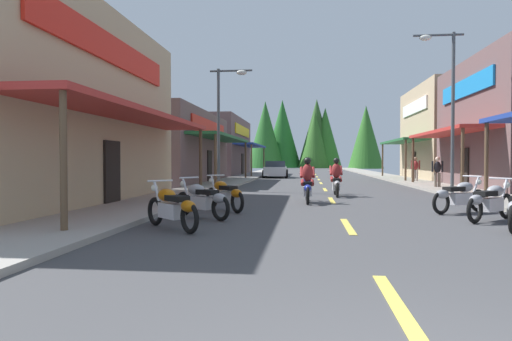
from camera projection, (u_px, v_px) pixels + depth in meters
name	position (u px, v px, depth m)	size (l,w,h in m)	color
ground	(318.00, 180.00, 34.51)	(9.41, 94.44, 0.10)	#424244
sidewalk_left	(242.00, 178.00, 35.17)	(2.48, 94.44, 0.12)	#9E9991
sidewalk_right	(398.00, 179.00, 33.84)	(2.48, 94.44, 0.12)	gray
centerline_dashes	(318.00, 178.00, 36.62)	(0.16, 67.35, 0.01)	#E0C64C
storefront_left_middle	(156.00, 148.00, 29.30)	(8.97, 13.19, 4.58)	brown
storefront_left_far	(209.00, 147.00, 44.13)	(8.56, 12.91, 5.54)	brown
storefront_right_far	(474.00, 133.00, 33.31)	(10.41, 10.46, 6.96)	tan
streetlamp_left	(225.00, 111.00, 21.32)	(2.03, 0.30, 5.82)	#474C51
streetlamp_right	(446.00, 91.00, 18.55)	(2.03, 0.30, 6.76)	#474C51
motorcycle_parked_right_2	(491.00, 201.00, 10.84)	(1.65, 1.51, 1.04)	black
motorcycle_parked_right_3	(459.00, 196.00, 12.46)	(1.84, 1.27, 1.04)	black
motorcycle_parked_left_0	(172.00, 207.00, 9.50)	(1.60, 1.57, 1.04)	black
motorcycle_parked_left_1	(202.00, 199.00, 11.32)	(1.74, 1.40, 1.04)	black
motorcycle_parked_left_2	(224.00, 194.00, 13.02)	(1.45, 1.70, 1.04)	black
rider_cruising_lead	(307.00, 184.00, 15.44)	(0.60, 2.14, 1.57)	black
rider_cruising_trailing	(336.00, 180.00, 18.21)	(0.60, 2.14, 1.57)	black
pedestrian_by_shop	(415.00, 168.00, 29.02)	(0.52, 0.40, 1.68)	#B2A599
pedestrian_browsing	(437.00, 170.00, 22.67)	(0.57, 0.26, 1.65)	#726659
parked_car_curbside	(276.00, 169.00, 37.64)	(2.18, 4.36, 1.40)	silver
treeline_backdrop	(306.00, 135.00, 83.82)	(24.51, 13.91, 13.10)	#206223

